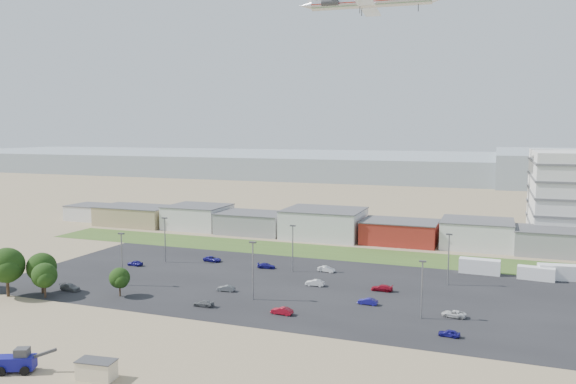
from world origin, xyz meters
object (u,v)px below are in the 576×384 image
at_px(portable_shed, 97,369).
at_px(parked_car_0, 454,314).
at_px(airliner, 371,2).
at_px(parked_car_3, 204,303).
at_px(parked_car_5, 135,263).
at_px(telehandler, 16,360).
at_px(parked_car_6, 266,266).
at_px(parked_car_12, 382,288).
at_px(parked_car_13, 282,311).
at_px(box_trailer_a, 480,266).
at_px(parked_car_11, 326,269).
at_px(parked_car_2, 449,333).
at_px(parked_car_10, 70,287).
at_px(parked_car_4, 226,288).
at_px(parked_car_9, 212,259).
at_px(parked_car_7, 315,283).
at_px(parked_car_1, 368,301).

relative_size(portable_shed, parked_car_0, 1.21).
bearing_deg(airliner, parked_car_3, -100.65).
height_order(airliner, parked_car_5, airliner).
relative_size(telehandler, parked_car_6, 1.87).
bearing_deg(parked_car_12, parked_car_13, -33.23).
distance_m(box_trailer_a, parked_car_11, 33.05).
bearing_deg(parked_car_3, box_trailer_a, 133.50).
bearing_deg(telehandler, parked_car_2, 8.07).
height_order(box_trailer_a, parked_car_10, box_trailer_a).
bearing_deg(parked_car_0, telehandler, -44.01).
relative_size(parked_car_4, parked_car_5, 0.97).
relative_size(airliner, parked_car_4, 12.76).
xyz_separation_m(portable_shed, parked_car_3, (-1.66, 30.25, -0.67)).
distance_m(parked_car_0, parked_car_9, 60.23).
xyz_separation_m(parked_car_5, parked_car_11, (42.66, 9.78, 0.00)).
relative_size(portable_shed, parked_car_7, 1.26).
distance_m(portable_shed, parked_car_5, 59.86).
distance_m(parked_car_9, parked_car_13, 41.84).
height_order(parked_car_3, parked_car_12, parked_car_12).
height_order(parked_car_6, parked_car_7, parked_car_7).
xyz_separation_m(parked_car_12, parked_car_13, (-13.12, -19.67, 0.02)).
height_order(box_trailer_a, parked_car_7, box_trailer_a).
bearing_deg(parked_car_1, parked_car_7, -120.91).
distance_m(box_trailer_a, parked_car_4, 55.02).
distance_m(parked_car_6, parked_car_13, 31.99).
height_order(portable_shed, parked_car_4, portable_shed).
xyz_separation_m(portable_shed, box_trailer_a, (43.13, 71.21, 0.37)).
xyz_separation_m(portable_shed, parked_car_7, (12.72, 49.59, -0.58)).
distance_m(telehandler, parked_car_1, 56.42).
bearing_deg(parked_car_2, parked_car_6, -120.39).
distance_m(parked_car_7, parked_car_10, 47.60).
height_order(parked_car_9, parked_car_12, parked_car_12).
relative_size(parked_car_6, parked_car_13, 1.07).
bearing_deg(parked_car_6, parked_car_11, -90.21).
bearing_deg(parked_car_7, parked_car_6, -126.10).
height_order(parked_car_0, parked_car_12, parked_car_12).
height_order(parked_car_7, parked_car_9, parked_car_7).
bearing_deg(portable_shed, parked_car_10, 128.94).
xyz_separation_m(telehandler, parked_car_1, (36.16, 43.31, -1.00)).
distance_m(parked_car_2, parked_car_12, 24.88).
distance_m(parked_car_11, parked_car_12, 17.57).
bearing_deg(telehandler, parked_car_12, 30.82).
height_order(parked_car_4, parked_car_7, parked_car_7).
relative_size(parked_car_2, parked_car_7, 0.84).
xyz_separation_m(box_trailer_a, parked_car_6, (-44.97, -11.76, -1.00)).
distance_m(box_trailer_a, parked_car_9, 60.32).
xyz_separation_m(parked_car_0, parked_car_12, (-14.08, 11.01, 0.05)).
height_order(parked_car_2, parked_car_11, parked_car_11).
relative_size(telehandler, parked_car_2, 2.37).
distance_m(parked_car_2, parked_car_11, 41.86).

